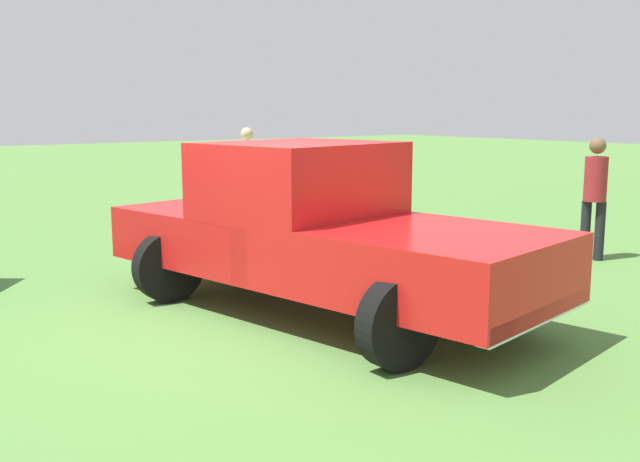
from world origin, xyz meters
The scene contains 4 objects.
ground_plane centered at (0.00, 0.00, 0.00)m, with size 80.00×80.00×0.00m, color #54843D.
pickup_truck centered at (0.80, -0.11, 0.95)m, with size 2.94×5.32×1.82m.
person_bystander centered at (5.71, -0.30, 1.01)m, with size 0.41×0.41×1.77m.
person_visitor centered at (3.51, 5.72, 1.04)m, with size 0.43×0.43×1.83m.
Camera 1 is at (-3.66, -6.29, 2.17)m, focal length 40.78 mm.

